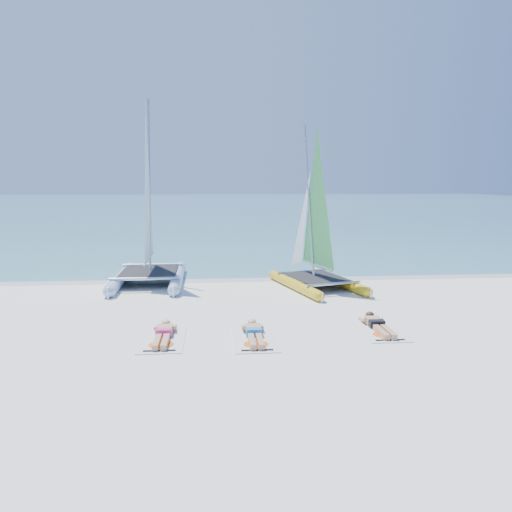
{
  "coord_description": "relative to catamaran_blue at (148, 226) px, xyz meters",
  "views": [
    {
      "loc": [
        -1.08,
        -13.05,
        3.67
      ],
      "look_at": [
        0.1,
        1.2,
        1.5
      ],
      "focal_mm": 35.0,
      "sensor_mm": 36.0,
      "label": 1
    }
  ],
  "objects": [
    {
      "name": "ground",
      "position": [
        3.46,
        -5.02,
        -2.06
      ],
      "size": [
        140.0,
        140.0,
        0.0
      ],
      "primitive_type": "plane",
      "color": "silver",
      "rests_on": "ground"
    },
    {
      "name": "sea",
      "position": [
        3.46,
        57.98,
        -2.05
      ],
      "size": [
        140.0,
        115.0,
        0.01
      ],
      "primitive_type": "cube",
      "color": "#69AEAF",
      "rests_on": "ground"
    },
    {
      "name": "wet_sand_strip",
      "position": [
        3.46,
        0.48,
        -2.05
      ],
      "size": [
        140.0,
        1.4,
        0.01
      ],
      "primitive_type": "cube",
      "color": "silver",
      "rests_on": "ground"
    },
    {
      "name": "catamaran_blue",
      "position": [
        0.0,
        0.0,
        0.0
      ],
      "size": [
        2.49,
        5.08,
        6.89
      ],
      "rotation": [
        0.0,
        0.0,
        0.02
      ],
      "color": "#A4BCD8",
      "rests_on": "ground"
    },
    {
      "name": "catamaran_yellow",
      "position": [
        5.76,
        -0.96,
        -0.22
      ],
      "size": [
        3.08,
        4.69,
        5.81
      ],
      "rotation": [
        0.0,
        0.0,
        0.26
      ],
      "color": "yellow",
      "rests_on": "ground"
    },
    {
      "name": "towel_a",
      "position": [
        1.15,
        -6.82,
        -2.05
      ],
      "size": [
        1.0,
        1.85,
        0.02
      ],
      "primitive_type": "cube",
      "color": "silver",
      "rests_on": "ground"
    },
    {
      "name": "sunbather_a",
      "position": [
        1.15,
        -6.63,
        -1.94
      ],
      "size": [
        0.37,
        1.73,
        0.26
      ],
      "color": "tan",
      "rests_on": "towel_a"
    },
    {
      "name": "towel_b",
      "position": [
        3.27,
        -6.96,
        -2.05
      ],
      "size": [
        1.0,
        1.85,
        0.02
      ],
      "primitive_type": "cube",
      "color": "silver",
      "rests_on": "ground"
    },
    {
      "name": "sunbather_b",
      "position": [
        3.27,
        -6.76,
        -1.94
      ],
      "size": [
        0.37,
        1.73,
        0.26
      ],
      "color": "tan",
      "rests_on": "towel_b"
    },
    {
      "name": "towel_c",
      "position": [
        6.4,
        -6.51,
        -2.05
      ],
      "size": [
        1.0,
        1.85,
        0.02
      ],
      "primitive_type": "cube",
      "color": "silver",
      "rests_on": "ground"
    },
    {
      "name": "sunbather_c",
      "position": [
        6.4,
        -6.32,
        -1.94
      ],
      "size": [
        0.37,
        1.73,
        0.26
      ],
      "color": "tan",
      "rests_on": "towel_c"
    }
  ]
}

